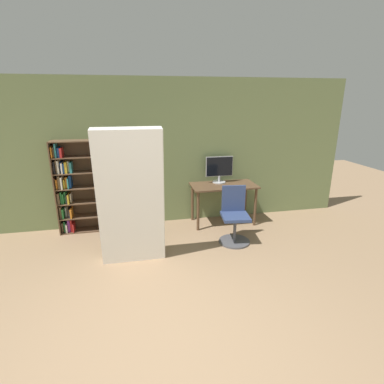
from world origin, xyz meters
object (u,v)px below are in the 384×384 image
object	(u,v)px
bookshelf	(75,188)
office_chair	(234,220)
monitor	(219,169)
mattress_near	(131,199)

from	to	relation	value
bookshelf	office_chair	bearing A→B (deg)	-20.68
monitor	office_chair	world-z (taller)	monitor
monitor	bookshelf	size ratio (longest dim) A/B	0.32
office_chair	bookshelf	xyz separation A→B (m)	(-2.64, 1.00, 0.43)
bookshelf	mattress_near	xyz separation A→B (m)	(0.97, -1.34, 0.18)
office_chair	mattress_near	size ratio (longest dim) A/B	0.48
monitor	mattress_near	size ratio (longest dim) A/B	0.27
office_chair	mattress_near	bearing A→B (deg)	-168.44
monitor	office_chair	distance (m)	1.17
monitor	office_chair	size ratio (longest dim) A/B	0.56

